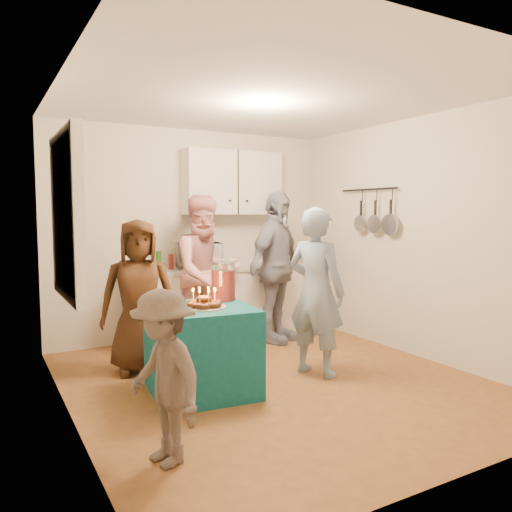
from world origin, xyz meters
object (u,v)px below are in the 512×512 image
counter (217,305)px  woman_back_left (138,296)px  woman_back_right (276,267)px  woman_back_center (207,273)px  microwave (199,255)px  punch_jar (223,282)px  man_birthday (316,292)px  party_table (202,350)px  child_near_left (164,377)px

counter → woman_back_left: bearing=-146.3°
woman_back_left → woman_back_right: woman_back_right is taller
woman_back_left → woman_back_center: (0.90, 0.40, 0.13)m
woman_back_center → microwave: bearing=76.2°
punch_jar → woman_back_left: 0.90m
microwave → man_birthday: 1.81m
party_table → woman_back_center: bearing=64.4°
counter → party_table: counter is taller
woman_back_left → woman_back_right: 1.83m
party_table → woman_back_left: bearing=111.0°
party_table → punch_jar: 0.65m
counter → man_birthday: bearing=-81.6°
party_table → woman_back_left: (-0.32, 0.82, 0.38)m
punch_jar → woman_back_right: size_ratio=0.19×
counter → woman_back_center: size_ratio=1.24×
punch_jar → child_near_left: child_near_left is taller
counter → woman_back_left: woman_back_left is taller
punch_jar → child_near_left: bearing=-129.2°
microwave → woman_back_right: (0.81, -0.47, -0.14)m
counter → child_near_left: child_near_left is taller
woman_back_right → punch_jar: bearing=-170.0°
microwave → punch_jar: size_ratio=1.58×
counter → punch_jar: bearing=-112.7°
woman_back_center → party_table: bearing=-118.6°
woman_back_left → child_near_left: size_ratio=1.37×
microwave → woman_back_left: size_ratio=0.36×
woman_back_left → child_near_left: (-0.38, -1.86, -0.20)m
punch_jar → woman_back_center: (0.29, 1.04, -0.04)m
microwave → punch_jar: bearing=-89.7°
punch_jar → child_near_left: 1.62m
woman_back_left → party_table: bearing=-55.4°
man_birthday → woman_back_right: 1.30m
counter → woman_back_right: woman_back_right is taller
man_birthday → child_near_left: 2.10m
party_table → woman_back_right: woman_back_right is taller
counter → punch_jar: size_ratio=6.47×
woman_back_left → child_near_left: bearing=-88.0°
child_near_left → punch_jar: bearing=129.0°
counter → man_birthday: (0.25, -1.72, 0.38)m
party_table → woman_back_right: size_ratio=0.46×
counter → man_birthday: size_ratio=1.35×
man_birthday → microwave: bearing=-7.4°
man_birthday → woman_back_center: 1.43m
woman_back_left → microwave: bearing=53.2°
microwave → party_table: (-0.67, -1.63, -0.68)m
party_table → child_near_left: child_near_left is taller
counter → microwave: (-0.24, 0.00, 0.63)m
punch_jar → microwave: bearing=75.8°
microwave → punch_jar: microwave is taller
microwave → woman_back_left: bearing=-125.9°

